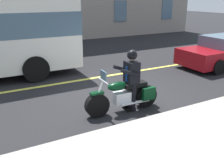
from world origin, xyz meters
The scene contains 4 objects.
ground_plane centered at (0.00, 0.00, 0.00)m, with size 80.00×80.00×0.00m, color black.
lane_center_stripe centered at (0.00, -2.00, 0.01)m, with size 60.00×0.16×0.01m, color #E5DB4C.
motorcycle_main centered at (0.34, 1.14, 0.45)m, with size 2.21×0.63×1.26m.
rider_main centered at (0.15, 1.14, 1.04)m, with size 0.63×0.56×1.74m.
Camera 1 is at (3.70, 6.65, 3.08)m, focal length 39.78 mm.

